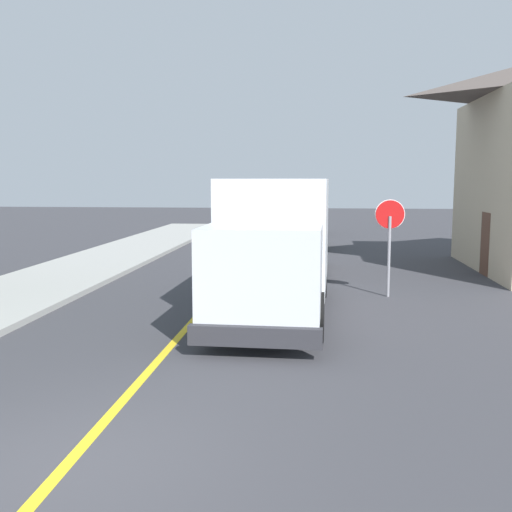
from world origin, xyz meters
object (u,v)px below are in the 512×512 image
at_px(stop_sign, 390,229).
at_px(parked_car_far, 297,220).
at_px(parked_car_mid, 300,231).
at_px(parked_car_near, 299,249).
at_px(box_truck, 276,239).

bearing_deg(stop_sign, parked_car_far, 99.39).
bearing_deg(parked_car_mid, parked_car_far, 92.68).
bearing_deg(stop_sign, parked_car_near, 121.30).
bearing_deg(box_truck, parked_car_far, 90.46).
bearing_deg(parked_car_mid, stop_sign, -76.55).
distance_m(box_truck, parked_car_near, 6.49).
height_order(parked_car_far, stop_sign, stop_sign).
bearing_deg(parked_car_mid, box_truck, -90.70).
bearing_deg(parked_car_far, stop_sign, -80.61).
bearing_deg(parked_car_mid, parked_car_near, -88.36).
bearing_deg(parked_car_near, box_truck, -93.37).
bearing_deg(stop_sign, parked_car_mid, 103.45).
height_order(parked_car_mid, stop_sign, stop_sign).
height_order(box_truck, parked_car_far, box_truck).
distance_m(parked_car_far, stop_sign, 18.98).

